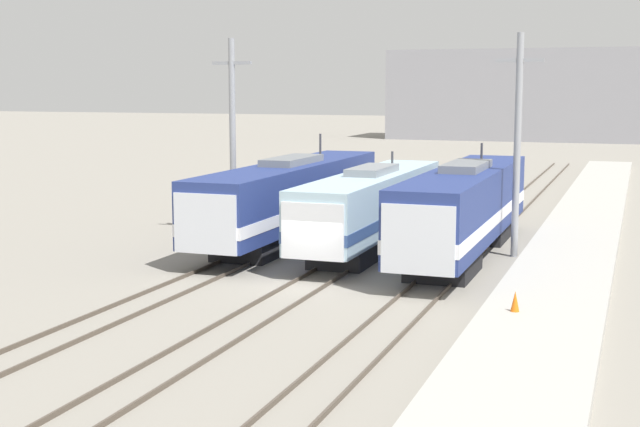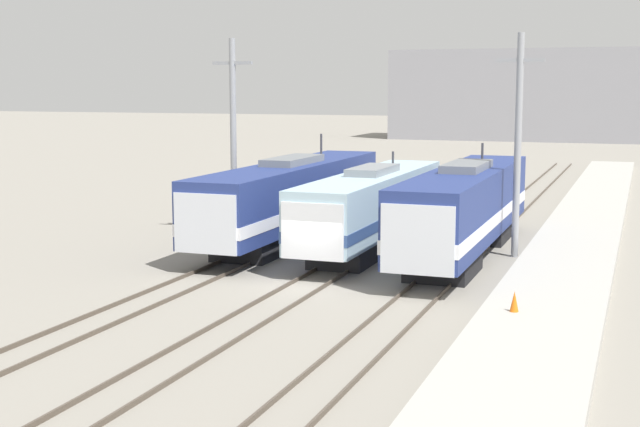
{
  "view_description": "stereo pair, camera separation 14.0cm",
  "coord_description": "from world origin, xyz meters",
  "px_view_note": "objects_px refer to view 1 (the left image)",
  "views": [
    {
      "loc": [
        12.09,
        -32.3,
        7.78
      ],
      "look_at": [
        -0.32,
        2.01,
        2.56
      ],
      "focal_mm": 50.0,
      "sensor_mm": 36.0,
      "label": 1
    },
    {
      "loc": [
        12.22,
        -32.25,
        7.78
      ],
      "look_at": [
        -0.32,
        2.01,
        2.56
      ],
      "focal_mm": 50.0,
      "sensor_mm": 36.0,
      "label": 2
    }
  ],
  "objects_px": {
    "locomotive_far_right": "(464,209)",
    "catenary_tower_left": "(233,136)",
    "locomotive_far_left": "(289,198)",
    "locomotive_center": "(369,207)",
    "catenary_tower_right": "(517,142)",
    "traffic_cone": "(515,301)"
  },
  "relations": [
    {
      "from": "locomotive_far_right",
      "to": "catenary_tower_left",
      "type": "bearing_deg",
      "value": 175.18
    },
    {
      "from": "locomotive_far_left",
      "to": "locomotive_center",
      "type": "relative_size",
      "value": 1.17
    },
    {
      "from": "catenary_tower_right",
      "to": "locomotive_center",
      "type": "bearing_deg",
      "value": -174.47
    },
    {
      "from": "locomotive_center",
      "to": "catenary_tower_left",
      "type": "distance_m",
      "value": 8.14
    },
    {
      "from": "locomotive_center",
      "to": "traffic_cone",
      "type": "distance_m",
      "value": 14.13
    },
    {
      "from": "catenary_tower_right",
      "to": "traffic_cone",
      "type": "bearing_deg",
      "value": -82.21
    },
    {
      "from": "catenary_tower_right",
      "to": "catenary_tower_left",
      "type": "bearing_deg",
      "value": 180.0
    },
    {
      "from": "catenary_tower_left",
      "to": "locomotive_center",
      "type": "bearing_deg",
      "value": -5.04
    },
    {
      "from": "catenary_tower_left",
      "to": "traffic_cone",
      "type": "height_order",
      "value": "catenary_tower_left"
    },
    {
      "from": "locomotive_far_left",
      "to": "traffic_cone",
      "type": "distance_m",
      "value": 18.0
    },
    {
      "from": "locomotive_far_right",
      "to": "catenary_tower_right",
      "type": "height_order",
      "value": "catenary_tower_right"
    },
    {
      "from": "locomotive_far_right",
      "to": "traffic_cone",
      "type": "bearing_deg",
      "value": -70.69
    },
    {
      "from": "catenary_tower_left",
      "to": "catenary_tower_right",
      "type": "relative_size",
      "value": 1.0
    },
    {
      "from": "locomotive_far_left",
      "to": "locomotive_far_right",
      "type": "height_order",
      "value": "locomotive_far_left"
    },
    {
      "from": "locomotive_far_right",
      "to": "catenary_tower_right",
      "type": "bearing_deg",
      "value": 24.86
    },
    {
      "from": "catenary_tower_left",
      "to": "traffic_cone",
      "type": "bearing_deg",
      "value": -36.96
    },
    {
      "from": "locomotive_far_left",
      "to": "catenary_tower_left",
      "type": "xyz_separation_m",
      "value": [
        -2.87,
        -0.44,
        3.1
      ]
    },
    {
      "from": "locomotive_far_right",
      "to": "catenary_tower_left",
      "type": "relative_size",
      "value": 1.82
    },
    {
      "from": "locomotive_center",
      "to": "locomotive_far_right",
      "type": "relative_size",
      "value": 0.9
    },
    {
      "from": "locomotive_far_left",
      "to": "locomotive_far_right",
      "type": "relative_size",
      "value": 1.05
    },
    {
      "from": "locomotive_far_left",
      "to": "locomotive_far_right",
      "type": "bearing_deg",
      "value": -9.0
    },
    {
      "from": "locomotive_far_right",
      "to": "locomotive_far_left",
      "type": "bearing_deg",
      "value": 171.0
    }
  ]
}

